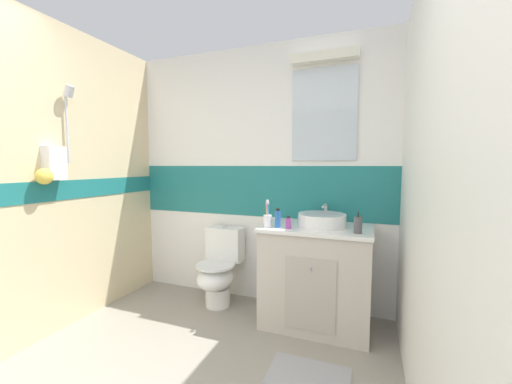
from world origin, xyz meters
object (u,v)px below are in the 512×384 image
(perfume_flask_small, at_px, (289,222))
(deodorant_spray_can, at_px, (278,219))
(sink_basin, at_px, (322,219))
(toothbrush_cup, at_px, (268,220))
(soap_dispenser, at_px, (358,225))
(toilet, at_px, (219,269))

(perfume_flask_small, distance_m, deodorant_spray_can, 0.10)
(sink_basin, xyz_separation_m, toothbrush_cup, (-0.41, -0.19, 0.00))
(sink_basin, relative_size, soap_dispenser, 2.64)
(perfume_flask_small, xyz_separation_m, deodorant_spray_can, (-0.09, 0.01, 0.03))
(soap_dispenser, xyz_separation_m, deodorant_spray_can, (-0.62, -0.01, 0.01))
(toothbrush_cup, height_order, perfume_flask_small, toothbrush_cup)
(sink_basin, xyz_separation_m, toilet, (-0.98, 0.04, -0.56))
(soap_dispenser, relative_size, deodorant_spray_can, 1.04)
(sink_basin, bearing_deg, soap_dispenser, -30.44)
(perfume_flask_small, bearing_deg, toothbrush_cup, -179.87)
(toilet, distance_m, soap_dispenser, 1.41)
(toothbrush_cup, xyz_separation_m, deodorant_spray_can, (0.09, 0.01, 0.01))
(toilet, bearing_deg, perfume_flask_small, -16.55)
(toilet, xyz_separation_m, toothbrush_cup, (0.57, -0.22, 0.56))
(deodorant_spray_can, bearing_deg, toothbrush_cup, -175.40)
(toilet, distance_m, toothbrush_cup, 0.83)
(soap_dispenser, relative_size, perfume_flask_small, 1.59)
(sink_basin, distance_m, soap_dispenser, 0.34)
(toilet, relative_size, soap_dispenser, 4.55)
(sink_basin, bearing_deg, deodorant_spray_can, -151.33)
(soap_dispenser, bearing_deg, deodorant_spray_can, -179.13)
(toothbrush_cup, distance_m, perfume_flask_small, 0.18)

